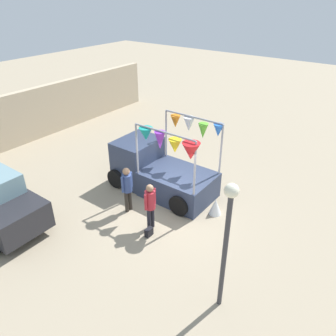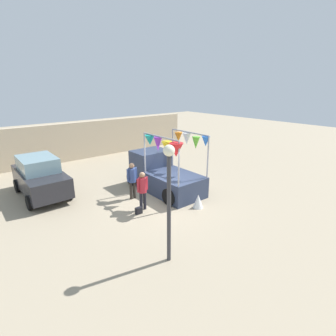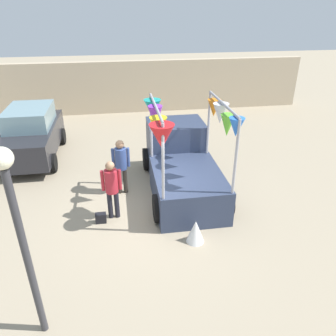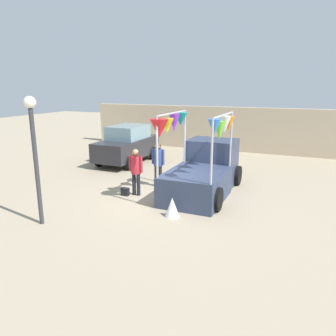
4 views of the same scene
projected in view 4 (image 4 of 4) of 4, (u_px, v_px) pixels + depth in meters
name	position (u px, v px, depth m)	size (l,w,h in m)	color
ground_plane	(166.00, 198.00, 11.48)	(60.00, 60.00, 0.00)	gray
vendor_truck	(204.00, 168.00, 11.97)	(2.42, 4.19, 2.96)	#2D3851
parked_car	(127.00, 144.00, 16.51)	(1.88, 4.00, 1.88)	#26262B
person_customer	(136.00, 168.00, 11.54)	(0.53, 0.34, 1.68)	black
person_vendor	(158.00, 160.00, 12.54)	(0.53, 0.34, 1.73)	#2D2823
handbag	(125.00, 192.00, 11.71)	(0.28, 0.16, 0.28)	black
street_lamp	(34.00, 142.00, 8.78)	(0.32, 0.32, 3.57)	#333338
brick_boundary_wall	(229.00, 129.00, 19.50)	(18.00, 0.36, 2.60)	tan
folded_kite_bundle_white	(172.00, 207.00, 9.78)	(0.44, 0.44, 0.60)	white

